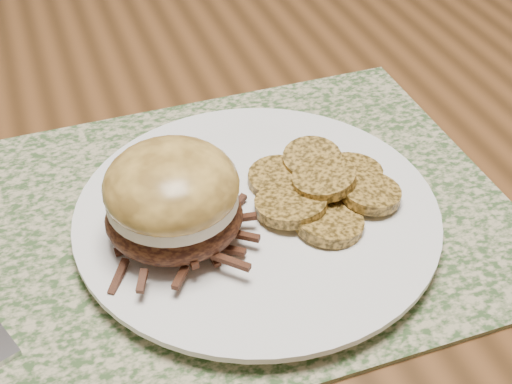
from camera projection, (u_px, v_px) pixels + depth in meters
placemat at (220, 220)px, 0.55m from camera, size 0.45×0.33×0.00m
dinner_plate at (257, 217)px, 0.54m from camera, size 0.26×0.26×0.02m
pork_sandwich at (172, 199)px, 0.49m from camera, size 0.12×0.11×0.07m
roasted_potatoes at (321, 188)px, 0.54m from camera, size 0.13×0.13×0.03m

